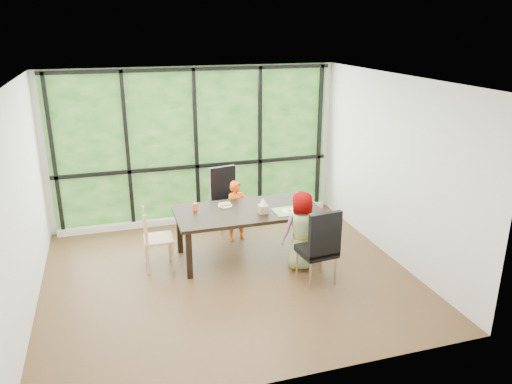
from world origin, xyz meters
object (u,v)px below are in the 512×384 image
chair_interior_leather (317,246)px  chair_end_beech (158,239)px  chair_window_leather (227,200)px  dining_table (248,233)px  plate_far (225,206)px  green_cup (308,206)px  tissue_box (263,209)px  orange_cup (195,207)px  child_older (302,231)px  plate_near (289,211)px  white_mug (308,198)px  child_toddler (237,211)px

chair_interior_leather → chair_end_beech: chair_interior_leather is taller
chair_window_leather → dining_table: bearing=-98.1°
plate_far → chair_window_leather: bearing=73.8°
dining_table → chair_interior_leather: (0.67, -1.03, 0.17)m
dining_table → green_cup: bearing=-18.2°
chair_window_leather → tissue_box: size_ratio=7.95×
plate_far → orange_cup: 0.47m
chair_interior_leather → plate_far: size_ratio=5.02×
child_older → plate_far: 1.25m
child_older → orange_cup: (-1.37, 0.80, 0.23)m
chair_window_leather → chair_interior_leather: same height
chair_end_beech → orange_cup: size_ratio=8.37×
chair_end_beech → child_older: 2.05m
plate_near → chair_interior_leather: bearing=-82.5°
green_cup → plate_far: bearing=155.1°
orange_cup → tissue_box: bearing=-23.2°
chair_interior_leather → plate_far: chair_interior_leather is taller
chair_end_beech → plate_near: chair_end_beech is taller
child_older → orange_cup: bearing=-30.0°
orange_cup → tissue_box: 1.01m
orange_cup → plate_far: bearing=4.4°
dining_table → tissue_box: bearing=-45.4°
plate_near → orange_cup: bearing=161.1°
dining_table → child_older: size_ratio=1.85×
plate_far → green_cup: bearing=-24.9°
dining_table → tissue_box: size_ratio=15.65×
chair_window_leather → tissue_box: 1.29m
dining_table → white_mug: bearing=4.4°
chair_interior_leather → tissue_box: bearing=-65.9°
plate_far → white_mug: (1.29, -0.17, 0.04)m
chair_window_leather → plate_near: bearing=-75.4°
plate_far → plate_near: same height
plate_far → orange_cup: orange_cup is taller
chair_end_beech → tissue_box: size_ratio=6.62×
dining_table → white_mug: white_mug is taller
tissue_box → orange_cup: bearing=156.8°
chair_interior_leather → white_mug: 1.19m
plate_far → orange_cup: (-0.46, -0.04, 0.05)m
white_mug → tissue_box: 0.86m
tissue_box → child_older: bearing=-42.5°
tissue_box → chair_interior_leather: bearing=-60.3°
plate_far → tissue_box: bearing=-42.9°
dining_table → white_mug: 1.09m
dining_table → child_toddler: size_ratio=2.14×
child_toddler → green_cup: size_ratio=8.06×
child_toddler → white_mug: (1.00, -0.56, 0.30)m
chair_window_leather → plate_far: size_ratio=5.02×
plate_far → orange_cup: size_ratio=2.00×
chair_end_beech → orange_cup: 0.71m
child_toddler → tissue_box: bearing=-86.7°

